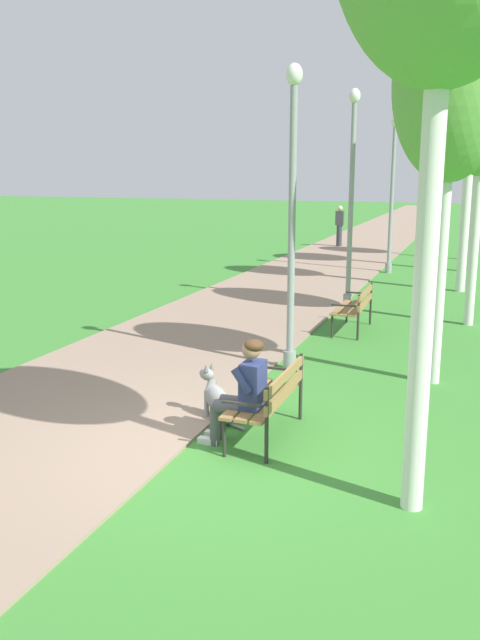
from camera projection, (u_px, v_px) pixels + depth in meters
ground_plane at (205, 453)px, 7.45m from camera, size 120.00×120.00×0.00m
paved_path at (370, 239)px, 30.16m from camera, size 3.78×60.00×0.04m
park_bench_near at (270, 396)px, 7.76m from camera, size 0.55×1.50×0.85m
park_bench_mid at (356, 305)px, 12.93m from camera, size 0.55×1.50×0.85m
person_seated_on_near_bench at (244, 388)px, 7.50m from camera, size 0.74×0.49×1.25m
dog_grey at (219, 402)px, 8.31m from camera, size 0.77×0.48×0.71m
lamp_post_near at (292, 218)px, 10.04m from camera, size 0.24×0.24×4.54m
lamp_post_mid at (351, 198)px, 14.79m from camera, size 0.24×0.24×4.74m
lamp_post_far at (392, 194)px, 19.93m from camera, size 0.24×0.24×4.57m
birch_tree_second at (452, 85)px, 9.00m from camera, size 1.59×1.51×5.52m
birch_tree_fourth at (476, 70)px, 16.15m from camera, size 1.66×1.55×6.92m
birch_tree_sixth at (474, 139)px, 22.54m from camera, size 1.70×1.52×5.24m
pedestrian_distant at (339, 226)px, 27.00m from camera, size 0.32×0.22×1.65m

